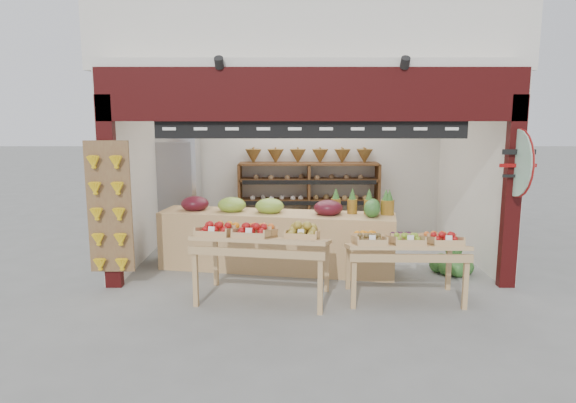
{
  "coord_description": "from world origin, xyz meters",
  "views": [
    {
      "loc": [
        -0.31,
        -7.96,
        2.41
      ],
      "look_at": [
        -0.31,
        -0.2,
        1.07
      ],
      "focal_mm": 32.0,
      "sensor_mm": 36.0,
      "label": 1
    }
  ],
  "objects_px": {
    "cardboard_stack": "(190,246)",
    "display_table_right": "(405,243)",
    "display_table_left": "(255,236)",
    "watermelon_pile": "(451,263)",
    "back_shelving": "(309,180)",
    "mid_counter": "(276,239)",
    "refrigerator": "(178,188)"
  },
  "relations": [
    {
      "from": "display_table_left",
      "to": "watermelon_pile",
      "type": "height_order",
      "value": "display_table_left"
    },
    {
      "from": "cardboard_stack",
      "to": "display_table_left",
      "type": "distance_m",
      "value": 2.17
    },
    {
      "from": "display_table_left",
      "to": "display_table_right",
      "type": "xyz_separation_m",
      "value": [
        1.94,
        -0.04,
        -0.08
      ]
    },
    {
      "from": "refrigerator",
      "to": "back_shelving",
      "type": "bearing_deg",
      "value": 3.72
    },
    {
      "from": "display_table_left",
      "to": "watermelon_pile",
      "type": "xyz_separation_m",
      "value": [
        2.91,
        1.04,
        -0.67
      ]
    },
    {
      "from": "mid_counter",
      "to": "display_table_right",
      "type": "bearing_deg",
      "value": -36.88
    },
    {
      "from": "back_shelving",
      "to": "refrigerator",
      "type": "bearing_deg",
      "value": -173.63
    },
    {
      "from": "refrigerator",
      "to": "mid_counter",
      "type": "xyz_separation_m",
      "value": [
        1.9,
        -1.95,
        -0.51
      ]
    },
    {
      "from": "refrigerator",
      "to": "display_table_right",
      "type": "relative_size",
      "value": 1.33
    },
    {
      "from": "refrigerator",
      "to": "display_table_right",
      "type": "xyz_separation_m",
      "value": [
        3.6,
        -3.23,
        -0.25
      ]
    },
    {
      "from": "display_table_left",
      "to": "mid_counter",
      "type": "bearing_deg",
      "value": 79.38
    },
    {
      "from": "cardboard_stack",
      "to": "display_table_left",
      "type": "bearing_deg",
      "value": -55.12
    },
    {
      "from": "display_table_right",
      "to": "mid_counter",
      "type": "bearing_deg",
      "value": 143.12
    },
    {
      "from": "display_table_right",
      "to": "cardboard_stack",
      "type": "bearing_deg",
      "value": 150.64
    },
    {
      "from": "cardboard_stack",
      "to": "mid_counter",
      "type": "height_order",
      "value": "mid_counter"
    },
    {
      "from": "display_table_right",
      "to": "watermelon_pile",
      "type": "height_order",
      "value": "display_table_right"
    },
    {
      "from": "back_shelving",
      "to": "watermelon_pile",
      "type": "height_order",
      "value": "back_shelving"
    },
    {
      "from": "back_shelving",
      "to": "watermelon_pile",
      "type": "relative_size",
      "value": 4.34
    },
    {
      "from": "mid_counter",
      "to": "display_table_right",
      "type": "xyz_separation_m",
      "value": [
        1.7,
        -1.28,
        0.26
      ]
    },
    {
      "from": "refrigerator",
      "to": "watermelon_pile",
      "type": "xyz_separation_m",
      "value": [
        4.58,
        -2.14,
        -0.84
      ]
    },
    {
      "from": "back_shelving",
      "to": "display_table_left",
      "type": "bearing_deg",
      "value": -103.47
    },
    {
      "from": "display_table_left",
      "to": "watermelon_pile",
      "type": "bearing_deg",
      "value": 19.69
    },
    {
      "from": "refrigerator",
      "to": "watermelon_pile",
      "type": "relative_size",
      "value": 3.18
    },
    {
      "from": "back_shelving",
      "to": "display_table_right",
      "type": "xyz_separation_m",
      "value": [
        1.11,
        -3.51,
        -0.36
      ]
    },
    {
      "from": "cardboard_stack",
      "to": "refrigerator",
      "type": "bearing_deg",
      "value": 107.76
    },
    {
      "from": "refrigerator",
      "to": "display_table_left",
      "type": "bearing_deg",
      "value": -65.02
    },
    {
      "from": "cardboard_stack",
      "to": "mid_counter",
      "type": "xyz_separation_m",
      "value": [
        1.43,
        -0.48,
        0.25
      ]
    },
    {
      "from": "cardboard_stack",
      "to": "display_table_right",
      "type": "distance_m",
      "value": 3.63
    },
    {
      "from": "watermelon_pile",
      "to": "mid_counter",
      "type": "bearing_deg",
      "value": 175.91
    },
    {
      "from": "refrigerator",
      "to": "cardboard_stack",
      "type": "bearing_deg",
      "value": -74.89
    },
    {
      "from": "back_shelving",
      "to": "cardboard_stack",
      "type": "xyz_separation_m",
      "value": [
        -2.03,
        -1.74,
        -0.87
      ]
    },
    {
      "from": "back_shelving",
      "to": "mid_counter",
      "type": "relative_size",
      "value": 0.75
    }
  ]
}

